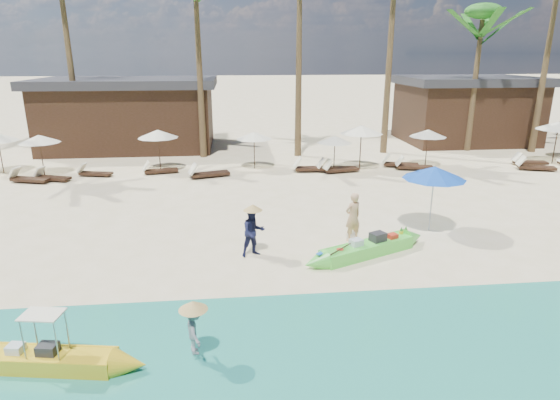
{
  "coord_description": "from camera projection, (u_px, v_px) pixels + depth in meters",
  "views": [
    {
      "loc": [
        -1.67,
        -12.82,
        5.76
      ],
      "look_at": [
        -0.14,
        2.0,
        1.08
      ],
      "focal_mm": 30.0,
      "sensor_mm": 36.0,
      "label": 1
    }
  ],
  "objects": [
    {
      "name": "resort_parasol_6",
      "position": [
        335.0,
        139.0,
        23.34
      ],
      "size": [
        1.78,
        1.78,
        1.83
      ],
      "color": "#321D14",
      "rests_on": "ground"
    },
    {
      "name": "resort_parasol_3",
      "position": [
        39.0,
        139.0,
        22.62
      ],
      "size": [
        1.94,
        1.94,
        2.0
      ],
      "color": "#321D14",
      "rests_on": "ground"
    },
    {
      "name": "vendor_green",
      "position": [
        253.0,
        232.0,
        13.72
      ],
      "size": [
        0.86,
        0.77,
        1.48
      ],
      "primitive_type": "imported",
      "rotation": [
        0.0,
        0.0,
        0.33
      ],
      "color": "#141738",
      "rests_on": "ground"
    },
    {
      "name": "tourist",
      "position": [
        353.0,
        217.0,
        14.84
      ],
      "size": [
        0.69,
        0.59,
        1.6
      ],
      "primitive_type": "imported",
      "rotation": [
        0.0,
        0.0,
        3.58
      ],
      "color": "tan",
      "rests_on": "ground"
    },
    {
      "name": "lounger_4_left",
      "position": [
        94.0,
        172.0,
        22.9
      ],
      "size": [
        1.72,
        0.86,
        0.56
      ],
      "rotation": [
        0.0,
        0.0,
        -0.23
      ],
      "color": "#321D14",
      "rests_on": "ground"
    },
    {
      "name": "lounger_3_left",
      "position": [
        28.0,
        178.0,
        21.76
      ],
      "size": [
        1.95,
        1.07,
        0.63
      ],
      "rotation": [
        0.0,
        0.0,
        -0.28
      ],
      "color": "#321D14",
      "rests_on": "ground"
    },
    {
      "name": "vendor_yellow",
      "position": [
        195.0,
        330.0,
        8.98
      ],
      "size": [
        0.52,
        0.72,
        1.01
      ],
      "primitive_type": "imported",
      "rotation": [
        0.0,
        0.0,
        1.82
      ],
      "color": "gray",
      "rests_on": "ground"
    },
    {
      "name": "lounger_7_left",
      "position": [
        339.0,
        169.0,
        23.57
      ],
      "size": [
        1.92,
        0.91,
        0.63
      ],
      "rotation": [
        0.0,
        0.0,
        0.19
      ],
      "color": "#321D14",
      "rests_on": "ground"
    },
    {
      "name": "resort_parasol_9",
      "position": [
        559.0,
        126.0,
        24.93
      ],
      "size": [
        2.24,
        2.24,
        2.31
      ],
      "color": "#321D14",
      "rests_on": "ground"
    },
    {
      "name": "palm_6",
      "position": [
        481.0,
        30.0,
        26.98
      ],
      "size": [
        2.08,
        2.08,
        8.51
      ],
      "color": "brown",
      "rests_on": "ground"
    },
    {
      "name": "green_canoe",
      "position": [
        367.0,
        248.0,
        13.92
      ],
      "size": [
        4.65,
        2.34,
        0.63
      ],
      "rotation": [
        0.0,
        0.0,
        0.43
      ],
      "color": "#4ED340",
      "rests_on": "ground"
    },
    {
      "name": "lounger_8_left",
      "position": [
        412.0,
        166.0,
        24.12
      ],
      "size": [
        1.99,
        0.98,
        0.65
      ],
      "rotation": [
        0.0,
        0.0,
        -0.21
      ],
      "color": "#321D14",
      "rests_on": "ground"
    },
    {
      "name": "lounger_9_right",
      "position": [
        534.0,
        166.0,
        24.04
      ],
      "size": [
        1.95,
        1.15,
        0.63
      ],
      "rotation": [
        0.0,
        0.0,
        -0.33
      ],
      "color": "#321D14",
      "rests_on": "ground"
    },
    {
      "name": "resort_parasol_5",
      "position": [
        254.0,
        136.0,
        23.98
      ],
      "size": [
        1.86,
        1.86,
        1.92
      ],
      "color": "#321D14",
      "rests_on": "ground"
    },
    {
      "name": "resort_parasol_4",
      "position": [
        158.0,
        134.0,
        23.51
      ],
      "size": [
        2.04,
        2.04,
        2.1
      ],
      "color": "#321D14",
      "rests_on": "ground"
    },
    {
      "name": "lounger_4_right",
      "position": [
        159.0,
        170.0,
        23.37
      ],
      "size": [
        1.8,
        0.86,
        0.59
      ],
      "rotation": [
        0.0,
        0.0,
        0.2
      ],
      "color": "#321D14",
      "rests_on": "ground"
    },
    {
      "name": "lounger_9_left",
      "position": [
        528.0,
        161.0,
        25.15
      ],
      "size": [
        1.85,
        0.8,
        0.61
      ],
      "rotation": [
        0.0,
        0.0,
        -0.14
      ],
      "color": "#321D14",
      "rests_on": "ground"
    },
    {
      "name": "lounger_6_right",
      "position": [
        334.0,
        168.0,
        23.76
      ],
      "size": [
        1.91,
        0.65,
        0.64
      ],
      "rotation": [
        0.0,
        0.0,
        -0.04
      ],
      "color": "#321D14",
      "rests_on": "ground"
    },
    {
      "name": "wet_sand_strip",
      "position": [
        323.0,
        356.0,
        9.31
      ],
      "size": [
        240.0,
        4.5,
        0.01
      ],
      "primitive_type": "cube",
      "color": "tan",
      "rests_on": "ground"
    },
    {
      "name": "pavilion_east",
      "position": [
        466.0,
        109.0,
        31.38
      ],
      "size": [
        8.8,
        6.6,
        4.3
      ],
      "color": "#321D14",
      "rests_on": "ground"
    },
    {
      "name": "yellow_canoe",
      "position": [
        40.0,
        360.0,
        8.89
      ],
      "size": [
        4.56,
        1.06,
        1.19
      ],
      "rotation": [
        0.0,
        0.0,
        -0.16
      ],
      "color": "gold",
      "rests_on": "ground"
    },
    {
      "name": "resort_parasol_8",
      "position": [
        428.0,
        133.0,
        24.41
      ],
      "size": [
        1.91,
        1.91,
        1.97
      ],
      "color": "#321D14",
      "rests_on": "ground"
    },
    {
      "name": "ground",
      "position": [
        292.0,
        254.0,
        14.06
      ],
      "size": [
        240.0,
        240.0,
        0.0
      ],
      "primitive_type": "plane",
      "color": "beige",
      "rests_on": "ground"
    },
    {
      "name": "lounger_7_right",
      "position": [
        398.0,
        163.0,
        24.71
      ],
      "size": [
        1.96,
        1.03,
        0.64
      ],
      "rotation": [
        0.0,
        0.0,
        -0.25
      ],
      "color": "#321D14",
      "rests_on": "ground"
    },
    {
      "name": "blue_umbrella",
      "position": [
        434.0,
        173.0,
        15.34
      ],
      "size": [
        2.07,
        2.07,
        2.23
      ],
      "color": "#99999E",
      "rests_on": "ground"
    },
    {
      "name": "lounger_6_left",
      "position": [
        311.0,
        167.0,
        23.75
      ],
      "size": [
        2.02,
        0.72,
        0.68
      ],
      "rotation": [
        0.0,
        0.0,
        -0.06
      ],
      "color": "#321D14",
      "rests_on": "ground"
    },
    {
      "name": "lounger_3_right",
      "position": [
        51.0,
        177.0,
        22.04
      ],
      "size": [
        1.78,
        1.04,
        0.58
      ],
      "rotation": [
        0.0,
        0.0,
        -0.32
      ],
      "color": "#321D14",
      "rests_on": "ground"
    },
    {
      "name": "resort_parasol_7",
      "position": [
        361.0,
        130.0,
        23.88
      ],
      "size": [
        2.2,
        2.2,
        2.26
      ],
      "color": "#321D14",
      "rests_on": "ground"
    },
    {
      "name": "pavilion_west",
      "position": [
        130.0,
        113.0,
        29.23
      ],
      "size": [
        10.8,
        6.6,
        4.3
      ],
      "color": "#321D14",
      "rests_on": "ground"
    },
    {
      "name": "lounger_5_left",
      "position": [
        207.0,
        173.0,
        22.64
      ],
      "size": [
        2.06,
        1.15,
        0.67
      ],
      "rotation": [
        0.0,
        0.0,
        0.3
      ],
      "color": "#321D14",
      "rests_on": "ground"
    }
  ]
}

